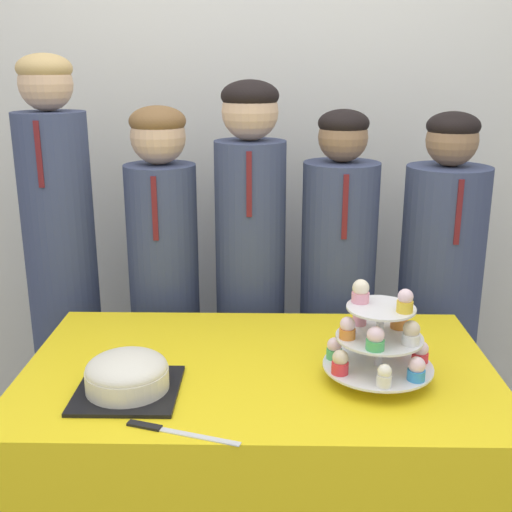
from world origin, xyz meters
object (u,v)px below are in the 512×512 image
Objects in this scene: cake_knife at (164,430)px; student_3 at (336,310)px; cupcake_stand at (380,340)px; student_0 at (64,281)px; round_cake at (127,375)px; student_1 at (165,302)px; student_4 at (437,313)px; student_2 at (250,291)px.

student_3 is at bearing 80.34° from cake_knife.
student_0 is at bearing 146.33° from cupcake_stand.
student_0 is at bearing 117.39° from round_cake.
student_1 is at bearing -0.00° from student_0.
cupcake_stand is at bearing -46.04° from student_1.
student_3 is 1.00× the size of student_4.
student_4 is at bearing 0.00° from student_1.
student_4 reaches higher than round_cake.
student_3 is (-0.04, 0.70, -0.19)m from cupcake_stand.
student_0 is (-0.40, 0.78, -0.02)m from round_cake.
student_1 is at bearing -180.00° from student_4.
round_cake is 0.88m from student_0.
student_1 is at bearing 116.28° from cake_knife.
student_1 is at bearing 92.09° from round_cake.
student_3 reaches higher than round_cake.
student_2 is (-0.36, 0.70, -0.12)m from cupcake_stand.
cupcake_stand is 0.21× the size of student_4.
student_4 is at bearing 0.00° from student_2.
round_cake is at bearing -172.97° from cupcake_stand.
cake_knife is 0.19× the size of student_3.
cupcake_stand is (0.65, 0.08, 0.07)m from round_cake.
student_2 is at bearing 180.00° from student_3.
student_0 is 1.12× the size of student_1.
cake_knife is 1.08m from student_3.
student_3 is (0.32, -0.00, -0.07)m from student_2.
cupcake_stand is 0.21× the size of student_3.
student_3 reaches higher than cake_knife.
cake_knife is at bearing -81.21° from student_1.
cake_knife is 0.19× the size of student_1.
student_1 is at bearing 133.96° from cupcake_stand.
cupcake_stand is 0.19× the size of student_2.
cupcake_stand is at bearing -115.83° from student_4.
round_cake is at bearing 141.39° from cake_knife.
student_4 is (0.34, 0.70, -0.20)m from cupcake_stand.
student_2 is 0.70m from student_4.
cupcake_stand is at bearing -87.07° from student_3.
student_2 reaches higher than cupcake_stand.
student_3 is at bearing -0.00° from student_0.
student_0 reaches higher than cupcake_stand.
cupcake_stand is 1.26m from student_0.
cupcake_stand is 0.73m from student_3.
student_1 is 1.01m from student_4.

